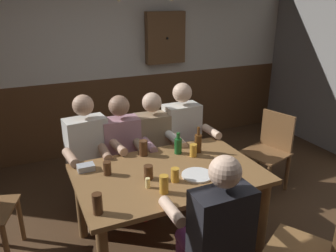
{
  "coord_description": "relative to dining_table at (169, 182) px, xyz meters",
  "views": [
    {
      "loc": [
        -1.05,
        -2.15,
        2.08
      ],
      "look_at": [
        0.0,
        0.16,
        1.12
      ],
      "focal_mm": 36.52,
      "sensor_mm": 36.0,
      "label": 1
    }
  ],
  "objects": [
    {
      "name": "pint_glass_2",
      "position": [
        -0.02,
        -0.16,
        0.16
      ],
      "size": [
        0.07,
        0.07,
        0.11
      ],
      "primitive_type": "cylinder",
      "color": "gold",
      "rests_on": "dining_table"
    },
    {
      "name": "pint_glass_4",
      "position": [
        -0.2,
        -0.04,
        0.16
      ],
      "size": [
        0.07,
        0.07,
        0.11
      ],
      "primitive_type": "cylinder",
      "color": "#4C2D19",
      "rests_on": "dining_table"
    },
    {
      "name": "table_candle",
      "position": [
        -0.25,
        -0.16,
        0.14
      ],
      "size": [
        0.04,
        0.04,
        0.08
      ],
      "primitive_type": "cylinder",
      "color": "#F9E08C",
      "rests_on": "dining_table"
    },
    {
      "name": "pint_glass_0",
      "position": [
        -0.08,
        0.38,
        0.17
      ],
      "size": [
        0.08,
        0.08,
        0.14
      ],
      "primitive_type": "cylinder",
      "color": "#4C2D19",
      "rests_on": "dining_table"
    },
    {
      "name": "bottle_1",
      "position": [
        0.41,
        0.24,
        0.19
      ],
      "size": [
        0.07,
        0.07,
        0.25
      ],
      "color": "#593314",
      "rests_on": "dining_table"
    },
    {
      "name": "pint_glass_6",
      "position": [
        -0.68,
        -0.33,
        0.18
      ],
      "size": [
        0.07,
        0.07,
        0.15
      ],
      "primitive_type": "cylinder",
      "color": "#4C2D19",
      "rests_on": "dining_table"
    },
    {
      "name": "wall_dart_cabinet",
      "position": [
        0.92,
        2.13,
        0.93
      ],
      "size": [
        0.56,
        0.15,
        0.7
      ],
      "color": "brown"
    },
    {
      "name": "bottle_0",
      "position": [
        0.22,
        0.29,
        0.18
      ],
      "size": [
        0.07,
        0.07,
        0.2
      ],
      "color": "#195923",
      "rests_on": "dining_table"
    },
    {
      "name": "pint_glass_3",
      "position": [
        0.32,
        0.18,
        0.16
      ],
      "size": [
        0.07,
        0.07,
        0.12
      ],
      "primitive_type": "cylinder",
      "color": "gold",
      "rests_on": "dining_table"
    },
    {
      "name": "back_wall_wainscot",
      "position": [
        0.0,
        2.26,
        -0.1
      ],
      "size": [
        5.83,
        0.12,
        1.04
      ],
      "primitive_type": "cube",
      "color": "brown",
      "rests_on": "ground_plane"
    },
    {
      "name": "back_wall_upper",
      "position": [
        0.0,
        2.26,
        1.11
      ],
      "size": [
        5.83,
        0.12,
        1.39
      ],
      "primitive_type": "cube",
      "color": "silver"
    },
    {
      "name": "condiment_caddy",
      "position": [
        -0.62,
        0.31,
        0.13
      ],
      "size": [
        0.14,
        0.1,
        0.05
      ],
      "primitive_type": "cube",
      "color": "#B2B7BC",
      "rests_on": "dining_table"
    },
    {
      "name": "ground_plane",
      "position": [
        0.0,
        -0.14,
        -0.62
      ],
      "size": [
        6.99,
        6.99,
        0.0
      ],
      "primitive_type": "plane",
      "color": "#4C331E"
    },
    {
      "name": "person_3",
      "position": [
        0.52,
        0.72,
        0.06
      ],
      "size": [
        0.52,
        0.53,
        1.25
      ],
      "rotation": [
        0.0,
        0.0,
        3.15
      ],
      "color": "silver",
      "rests_on": "ground_plane"
    },
    {
      "name": "person_4",
      "position": [
        -0.0,
        -0.73,
        0.05
      ],
      "size": [
        0.54,
        0.49,
        1.21
      ],
      "rotation": [
        0.0,
        0.0,
        0.0
      ],
      "color": "black",
      "rests_on": "ground_plane"
    },
    {
      "name": "dining_table",
      "position": [
        0.0,
        0.0,
        0.0
      ],
      "size": [
        1.52,
        0.99,
        0.72
      ],
      "color": "brown",
      "rests_on": "ground_plane"
    },
    {
      "name": "person_0",
      "position": [
        -0.51,
        0.72,
        0.06
      ],
      "size": [
        0.55,
        0.54,
        1.24
      ],
      "rotation": [
        0.0,
        0.0,
        3.25
      ],
      "color": "silver",
      "rests_on": "ground_plane"
    },
    {
      "name": "pint_glass_5",
      "position": [
        -0.17,
        -0.28,
        0.17
      ],
      "size": [
        0.07,
        0.07,
        0.14
      ],
      "primitive_type": "cylinder",
      "color": "gold",
      "rests_on": "dining_table"
    },
    {
      "name": "plate_0",
      "position": [
        0.18,
        -0.16,
        0.11
      ],
      "size": [
        0.26,
        0.26,
        0.01
      ],
      "primitive_type": "cylinder",
      "color": "white",
      "rests_on": "dining_table"
    },
    {
      "name": "chair_empty_far_end",
      "position": [
        1.44,
        0.43,
        -0.15
      ],
      "size": [
        0.55,
        0.55,
        0.88
      ],
      "rotation": [
        0.0,
        0.0,
        -4.42
      ],
      "color": "brown",
      "rests_on": "ground_plane"
    },
    {
      "name": "person_2",
      "position": [
        0.16,
        0.72,
        0.03
      ],
      "size": [
        0.51,
        0.55,
        1.18
      ],
      "rotation": [
        0.0,
        0.0,
        3.05
      ],
      "color": "#997F60",
      "rests_on": "ground_plane"
    },
    {
      "name": "person_1",
      "position": [
        -0.17,
        0.71,
        0.03
      ],
      "size": [
        0.52,
        0.54,
        1.19
      ],
      "rotation": [
        0.0,
        0.0,
        3.1
      ],
      "color": "#B78493",
      "rests_on": "ground_plane"
    },
    {
      "name": "pint_glass_1",
      "position": [
        -0.48,
        0.16,
        0.16
      ],
      "size": [
        0.07,
        0.07,
        0.11
      ],
      "primitive_type": "cylinder",
      "color": "#4C2D19",
      "rests_on": "dining_table"
    }
  ]
}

